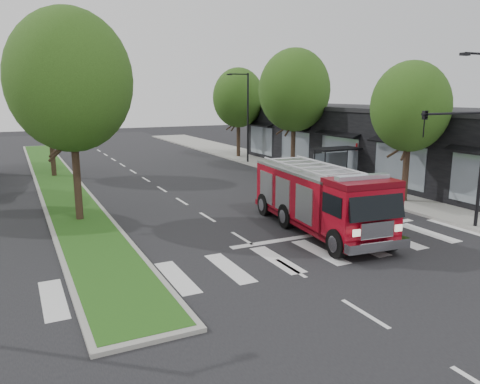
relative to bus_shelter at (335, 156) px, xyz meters
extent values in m
plane|color=black|center=(-11.20, -8.15, -2.04)|extent=(140.00, 140.00, 0.00)
cube|color=gray|center=(1.30, 1.85, -1.96)|extent=(5.00, 80.00, 0.15)
cube|color=gray|center=(-17.20, 9.85, -1.97)|extent=(3.00, 50.00, 0.14)
cube|color=#184814|center=(-17.20, 9.85, -1.89)|extent=(2.60, 49.50, 0.02)
cube|color=black|center=(5.80, 1.85, 0.46)|extent=(8.00, 30.00, 5.00)
cylinder|color=black|center=(-1.40, -0.75, -0.79)|extent=(0.08, 0.08, 2.50)
cylinder|color=black|center=(1.40, -0.75, -0.79)|extent=(0.08, 0.08, 2.50)
cylinder|color=black|center=(-1.40, 0.45, -0.79)|extent=(0.08, 0.08, 2.50)
cylinder|color=black|center=(1.40, 0.45, -0.79)|extent=(0.08, 0.08, 2.50)
cube|color=black|center=(0.00, -0.15, 0.51)|extent=(3.20, 1.60, 0.12)
cube|color=#8C99A5|center=(0.00, 0.55, -0.74)|extent=(2.80, 0.04, 1.80)
cube|color=black|center=(0.00, -0.15, -1.49)|extent=(2.40, 0.40, 0.08)
cylinder|color=black|center=(0.30, -6.15, -0.17)|extent=(0.36, 0.36, 3.74)
ellipsoid|color=#1A320D|center=(0.30, -6.15, 3.49)|extent=(4.40, 4.40, 5.06)
cylinder|color=black|center=(0.30, 5.85, 0.16)|extent=(0.36, 0.36, 4.40)
ellipsoid|color=#1A320D|center=(0.30, 5.85, 4.46)|extent=(5.60, 5.60, 6.44)
cylinder|color=black|center=(0.30, 15.85, -0.06)|extent=(0.36, 0.36, 3.96)
ellipsoid|color=#1A320D|center=(0.30, 15.85, 3.81)|extent=(5.00, 5.00, 5.75)
cylinder|color=black|center=(-17.20, -2.15, 0.27)|extent=(0.36, 0.36, 4.62)
ellipsoid|color=#1A320D|center=(-17.20, -2.15, 4.79)|extent=(5.80, 5.80, 6.67)
cylinder|color=black|center=(-17.20, 11.85, 0.16)|extent=(0.36, 0.36, 4.40)
ellipsoid|color=#1A320D|center=(-17.20, 11.85, 4.46)|extent=(5.60, 5.60, 6.44)
cylinder|color=black|center=(-1.60, -11.65, 5.86)|extent=(1.80, 0.10, 0.10)
cube|color=black|center=(-2.50, -11.65, 5.81)|extent=(0.45, 0.20, 0.12)
cylinder|color=black|center=(-2.70, -11.65, 3.36)|extent=(4.00, 0.10, 0.10)
imported|color=black|center=(-4.50, -11.65, 2.96)|extent=(0.18, 0.22, 1.10)
cylinder|color=black|center=(-0.70, 11.85, 1.96)|extent=(0.16, 0.16, 8.00)
cylinder|color=black|center=(-1.60, 11.85, 5.86)|extent=(1.80, 0.10, 0.10)
cube|color=black|center=(-2.50, 11.85, 5.81)|extent=(0.45, 0.20, 0.12)
cube|color=#5A040D|center=(-7.46, -8.54, -1.51)|extent=(3.44, 9.02, 0.26)
cube|color=maroon|center=(-7.38, -7.71, -0.41)|extent=(3.24, 6.93, 2.10)
cube|color=maroon|center=(-7.76, -11.78, -0.41)|extent=(2.79, 2.13, 2.20)
cube|color=#B2B2B7|center=(-7.38, -7.71, 0.69)|extent=(3.24, 6.93, 0.13)
cylinder|color=#B2B2B7|center=(-8.32, -7.62, 0.90)|extent=(0.70, 6.28, 0.10)
cylinder|color=#B2B2B7|center=(-6.44, -7.79, 0.90)|extent=(0.70, 6.28, 0.10)
cube|color=silver|center=(-7.88, -12.98, -1.41)|extent=(2.75, 0.62, 0.37)
cube|color=#8C99A5|center=(-7.76, -11.78, 1.00)|extent=(2.33, 0.58, 0.19)
cylinder|color=black|center=(-9.00, -11.98, -1.46)|extent=(0.47, 1.18, 1.15)
cylinder|color=black|center=(-6.59, -12.20, -1.46)|extent=(0.47, 1.18, 1.15)
cylinder|color=black|center=(-8.58, -7.59, -1.46)|extent=(0.47, 1.18, 1.15)
cylinder|color=black|center=(-6.18, -7.82, -1.46)|extent=(0.47, 1.18, 1.15)
cylinder|color=black|center=(-8.34, -5.09, -1.46)|extent=(0.47, 1.18, 1.15)
cylinder|color=black|center=(-5.94, -5.31, -1.46)|extent=(0.47, 1.18, 1.15)
camera|label=1|loc=(-19.93, -25.76, 4.19)|focal=35.00mm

